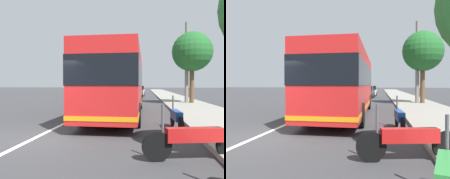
# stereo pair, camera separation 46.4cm
# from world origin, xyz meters

# --- Properties ---
(ground_plane) EXTENTS (220.00, 220.00, 0.00)m
(ground_plane) POSITION_xyz_m (0.00, 0.00, 0.00)
(ground_plane) COLOR #38383A
(sidewalk_curb) EXTENTS (110.00, 3.60, 0.14)m
(sidewalk_curb) POSITION_xyz_m (10.00, -6.95, 0.07)
(sidewalk_curb) COLOR gray
(sidewalk_curb) RESTS_ON ground
(lane_divider_line) EXTENTS (110.00, 0.16, 0.01)m
(lane_divider_line) POSITION_xyz_m (10.00, 0.00, 0.00)
(lane_divider_line) COLOR silver
(lane_divider_line) RESTS_ON ground
(coach_bus) EXTENTS (10.63, 2.54, 3.31)m
(coach_bus) POSITION_xyz_m (5.50, -2.06, 1.86)
(coach_bus) COLOR red
(coach_bus) RESTS_ON ground
(motorcycle_angled) EXTENTS (0.60, 2.35, 1.29)m
(motorcycle_angled) POSITION_xyz_m (-1.66, -4.58, 0.49)
(motorcycle_angled) COLOR black
(motorcycle_angled) RESTS_ON ground
(motorcycle_far_end) EXTENTS (2.38, 0.30, 1.27)m
(motorcycle_far_end) POSITION_xyz_m (1.76, -4.65, 0.48)
(motorcycle_far_end) COLOR black
(motorcycle_far_end) RESTS_ON ground
(car_side_street) EXTENTS (4.56, 1.95, 1.48)m
(car_side_street) POSITION_xyz_m (27.64, -2.54, 0.71)
(car_side_street) COLOR silver
(car_side_street) RESTS_ON ground
(car_behind_bus) EXTENTS (4.41, 2.05, 1.52)m
(car_behind_bus) POSITION_xyz_m (21.53, -2.26, 0.71)
(car_behind_bus) COLOR black
(car_behind_bus) RESTS_ON ground
(car_oncoming) EXTENTS (4.18, 2.02, 1.51)m
(car_oncoming) POSITION_xyz_m (50.46, 2.34, 0.71)
(car_oncoming) COLOR red
(car_oncoming) RESTS_ON ground
(car_ahead_same_lane) EXTENTS (4.16, 1.96, 1.38)m
(car_ahead_same_lane) POSITION_xyz_m (35.44, -1.74, 0.68)
(car_ahead_same_lane) COLOR navy
(car_ahead_same_lane) RESTS_ON ground
(roadside_tree_mid_block) EXTENTS (3.38, 3.38, 6.21)m
(roadside_tree_mid_block) POSITION_xyz_m (13.35, -7.49, 4.48)
(roadside_tree_mid_block) COLOR brown
(roadside_tree_mid_block) RESTS_ON ground
(utility_pole) EXTENTS (0.30, 0.30, 7.08)m
(utility_pole) POSITION_xyz_m (13.47, -7.07, 3.54)
(utility_pole) COLOR slate
(utility_pole) RESTS_ON ground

